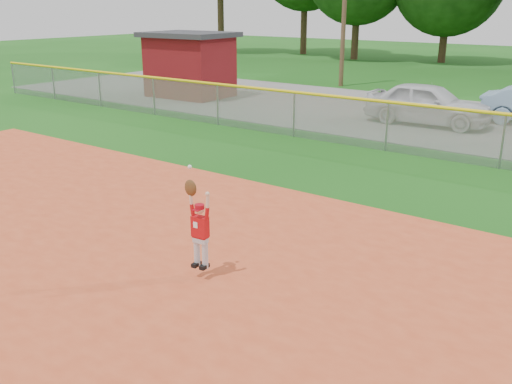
% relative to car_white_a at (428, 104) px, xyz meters
% --- Properties ---
extents(ground, '(120.00, 120.00, 0.00)m').
position_rel_car_white_a_xyz_m(ground, '(0.43, -14.55, -0.80)').
color(ground, '#165012').
rests_on(ground, ground).
extents(parking_strip, '(44.00, 10.00, 0.03)m').
position_rel_car_white_a_xyz_m(parking_strip, '(0.43, 1.45, -0.78)').
color(parking_strip, slate).
rests_on(parking_strip, ground).
extents(car_white_a, '(4.56, 1.95, 1.53)m').
position_rel_car_white_a_xyz_m(car_white_a, '(0.00, 0.00, 0.00)').
color(car_white_a, silver).
rests_on(car_white_a, parking_strip).
extents(utility_shed, '(4.15, 3.29, 3.02)m').
position_rel_car_white_a_xyz_m(utility_shed, '(-11.61, -0.18, 0.74)').
color(utility_shed, '#620E11').
rests_on(utility_shed, ground).
extents(outfield_fence, '(40.06, 0.10, 1.55)m').
position_rel_car_white_a_xyz_m(outfield_fence, '(0.43, -4.55, 0.08)').
color(outfield_fence, gray).
rests_on(outfield_fence, ground).
extents(ballplayer, '(0.48, 0.22, 1.70)m').
position_rel_car_white_a_xyz_m(ballplayer, '(1.55, -14.29, 0.14)').
color(ballplayer, silver).
rests_on(ballplayer, ground).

